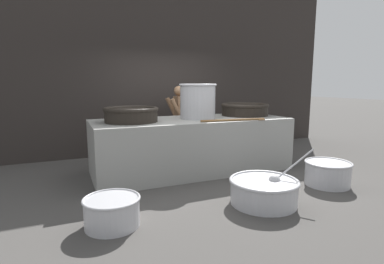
% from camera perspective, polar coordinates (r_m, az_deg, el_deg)
% --- Properties ---
extents(ground_plane, '(60.00, 60.00, 0.00)m').
position_cam_1_polar(ground_plane, '(5.84, 0.00, -7.29)').
color(ground_plane, '#474442').
extents(back_wall, '(9.59, 0.24, 4.19)m').
position_cam_1_polar(back_wall, '(7.48, -6.23, 12.45)').
color(back_wall, '#2D2826').
rests_on(back_wall, ground_plane).
extents(hearth_platform, '(3.68, 1.40, 1.00)m').
position_cam_1_polar(hearth_platform, '(5.72, 0.00, -2.48)').
color(hearth_platform, gray).
rests_on(hearth_platform, ground_plane).
extents(giant_wok_near, '(0.94, 0.94, 0.26)m').
position_cam_1_polar(giant_wok_near, '(5.28, -11.51, 3.40)').
color(giant_wok_near, black).
rests_on(giant_wok_near, hearth_platform).
extents(giant_wok_far, '(1.00, 1.00, 0.25)m').
position_cam_1_polar(giant_wok_far, '(6.37, 10.01, 4.34)').
color(giant_wok_far, black).
rests_on(giant_wok_far, hearth_platform).
extents(stock_pot, '(0.71, 0.71, 0.66)m').
position_cam_1_polar(stock_pot, '(5.69, 1.11, 6.01)').
color(stock_pot, '#B7B7BC').
rests_on(stock_pot, hearth_platform).
extents(stirring_paddle, '(1.22, 0.21, 0.04)m').
position_cam_1_polar(stirring_paddle, '(5.38, 8.45, 2.30)').
color(stirring_paddle, brown).
rests_on(stirring_paddle, hearth_platform).
extents(cook, '(0.40, 0.61, 1.61)m').
position_cam_1_polar(cook, '(6.82, -2.56, 2.54)').
color(cook, '#8C6647').
rests_on(cook, ground_plane).
extents(prep_bowl_vegetables, '(1.23, 0.96, 0.75)m').
position_cam_1_polar(prep_bowl_vegetables, '(4.34, 13.52, -10.70)').
color(prep_bowl_vegetables, '#B7B7BC').
rests_on(prep_bowl_vegetables, ground_plane).
extents(prep_bowl_meat, '(0.67, 0.67, 0.35)m').
position_cam_1_polar(prep_bowl_meat, '(3.72, -14.99, -14.22)').
color(prep_bowl_meat, '#B7B7BC').
rests_on(prep_bowl_meat, ground_plane).
extents(prep_bowl_extra, '(0.74, 0.74, 0.39)m').
position_cam_1_polar(prep_bowl_extra, '(5.44, 24.42, -6.99)').
color(prep_bowl_extra, '#B7B7BC').
rests_on(prep_bowl_extra, ground_plane).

